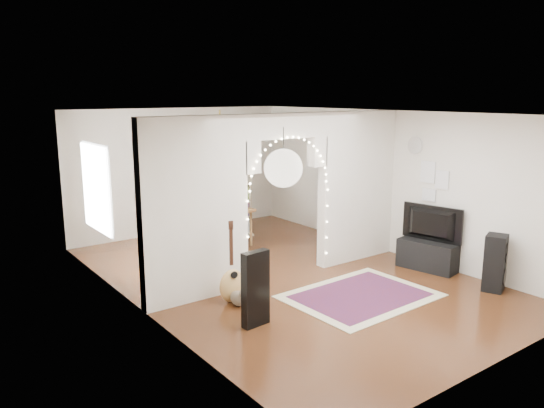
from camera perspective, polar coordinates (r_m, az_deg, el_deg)
floor at (r=8.97m, az=1.36°, el=-7.74°), size 7.50×7.50×0.00m
ceiling at (r=8.46m, az=1.45°, el=9.76°), size 5.00×7.50×0.02m
wall_back at (r=11.76m, az=-9.93°, el=3.56°), size 5.00×0.02×2.70m
wall_front at (r=6.19m, az=23.35°, el=-4.66°), size 5.00×0.02×2.70m
wall_left at (r=7.38m, az=-14.10°, el=-1.49°), size 0.02×7.50×2.70m
wall_right at (r=10.32m, az=12.42°, el=2.33°), size 0.02×7.50×2.70m
divider_wall at (r=8.60m, az=1.40°, el=1.25°), size 5.00×0.20×2.70m
fairy_lights at (r=8.48m, az=1.95°, el=1.95°), size 1.64×0.04×1.60m
window at (r=9.02m, az=-18.40°, el=1.62°), size 0.04×1.20×1.40m
wall_clock at (r=9.83m, az=15.18°, el=6.14°), size 0.03×0.31×0.31m
picture_frames at (r=9.66m, az=16.84°, el=2.36°), size 0.02×0.50×0.70m
paper_lantern at (r=5.45m, az=1.22°, el=3.87°), size 0.40×0.40×0.40m
ceiling_fan at (r=10.12m, az=-5.62°, el=8.35°), size 1.10×1.10×0.30m
area_rug at (r=8.23m, az=9.49°, el=-9.69°), size 2.19×1.68×0.02m
guitar_case at (r=6.99m, az=-1.79°, el=-9.10°), size 0.40×0.16×1.02m
acoustic_guitar at (r=7.78m, az=-4.37°, el=-7.35°), size 0.43×0.21×1.04m
tabby_cat at (r=7.75m, az=-3.60°, el=-10.03°), size 0.22×0.46×0.30m
floor_speaker at (r=8.90m, az=22.87°, el=-5.87°), size 0.43×0.40×0.89m
media_console at (r=9.60m, az=16.36°, el=-5.33°), size 0.59×1.06×0.50m
tv at (r=9.46m, az=16.56°, el=-2.09°), size 0.35×1.08×0.62m
bookcase at (r=11.18m, az=-5.77°, el=0.10°), size 1.49×0.72×1.49m
dining_table at (r=10.41m, az=-5.58°, el=-1.12°), size 1.32×1.00×0.76m
flower_vase at (r=10.37m, az=-5.60°, el=-0.21°), size 0.21×0.21×0.19m
dining_chair_left at (r=10.42m, az=-6.49°, el=-3.69°), size 0.51×0.53×0.46m
dining_chair_right at (r=9.98m, az=-7.29°, el=-4.19°), size 0.71×0.72×0.53m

